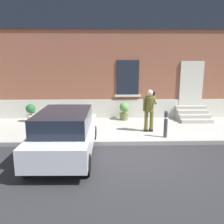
{
  "coord_description": "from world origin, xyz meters",
  "views": [
    {
      "loc": [
        -1.04,
        -7.38,
        3.04
      ],
      "look_at": [
        -0.8,
        1.6,
        1.1
      ],
      "focal_mm": 38.47,
      "sensor_mm": 36.0,
      "label": 1
    }
  ],
  "objects_px": {
    "bollard_far_left": "(85,124)",
    "planter_olive": "(124,111)",
    "planter_cream": "(31,113)",
    "hatchback_car_silver": "(65,132)",
    "person_on_phone": "(149,108)",
    "bollard_near_person": "(166,123)",
    "planter_charcoal": "(78,112)"
  },
  "relations": [
    {
      "from": "planter_olive",
      "to": "bollard_far_left",
      "type": "bearing_deg",
      "value": -121.16
    },
    {
      "from": "hatchback_car_silver",
      "to": "bollard_far_left",
      "type": "xyz_separation_m",
      "value": [
        0.51,
        1.36,
        -0.08
      ]
    },
    {
      "from": "planter_cream",
      "to": "planter_charcoal",
      "type": "relative_size",
      "value": 1.0
    },
    {
      "from": "planter_charcoal",
      "to": "hatchback_car_silver",
      "type": "bearing_deg",
      "value": -89.53
    },
    {
      "from": "bollard_near_person",
      "to": "planter_charcoal",
      "type": "distance_m",
      "value": 4.39
    },
    {
      "from": "bollard_far_left",
      "to": "person_on_phone",
      "type": "xyz_separation_m",
      "value": [
        2.55,
        0.77,
        0.44
      ]
    },
    {
      "from": "bollard_near_person",
      "to": "bollard_far_left",
      "type": "relative_size",
      "value": 1.0
    },
    {
      "from": "bollard_near_person",
      "to": "bollard_far_left",
      "type": "height_order",
      "value": "same"
    },
    {
      "from": "bollard_far_left",
      "to": "planter_cream",
      "type": "bearing_deg",
      "value": 137.86
    },
    {
      "from": "bollard_near_person",
      "to": "person_on_phone",
      "type": "bearing_deg",
      "value": 123.06
    },
    {
      "from": "bollard_far_left",
      "to": "planter_olive",
      "type": "relative_size",
      "value": 1.22
    },
    {
      "from": "hatchback_car_silver",
      "to": "planter_olive",
      "type": "height_order",
      "value": "hatchback_car_silver"
    },
    {
      "from": "person_on_phone",
      "to": "bollard_near_person",
      "type": "bearing_deg",
      "value": -62.91
    },
    {
      "from": "person_on_phone",
      "to": "planter_charcoal",
      "type": "xyz_separation_m",
      "value": [
        -3.1,
        1.75,
        -0.55
      ]
    },
    {
      "from": "bollard_near_person",
      "to": "planter_olive",
      "type": "relative_size",
      "value": 1.22
    },
    {
      "from": "bollard_near_person",
      "to": "planter_charcoal",
      "type": "xyz_separation_m",
      "value": [
        -3.6,
        2.52,
        -0.11
      ]
    },
    {
      "from": "hatchback_car_silver",
      "to": "planter_charcoal",
      "type": "distance_m",
      "value": 3.88
    },
    {
      "from": "planter_charcoal",
      "to": "planter_olive",
      "type": "xyz_separation_m",
      "value": [
        2.24,
        0.28,
        0.0
      ]
    },
    {
      "from": "bollard_far_left",
      "to": "planter_charcoal",
      "type": "bearing_deg",
      "value": 102.25
    },
    {
      "from": "bollard_near_person",
      "to": "planter_cream",
      "type": "xyz_separation_m",
      "value": [
        -5.84,
        2.52,
        -0.11
      ]
    },
    {
      "from": "hatchback_car_silver",
      "to": "planter_olive",
      "type": "relative_size",
      "value": 4.76
    },
    {
      "from": "bollard_far_left",
      "to": "person_on_phone",
      "type": "bearing_deg",
      "value": 16.77
    },
    {
      "from": "bollard_far_left",
      "to": "person_on_phone",
      "type": "height_order",
      "value": "person_on_phone"
    },
    {
      "from": "planter_cream",
      "to": "planter_charcoal",
      "type": "xyz_separation_m",
      "value": [
        2.24,
        -0.0,
        0.0
      ]
    },
    {
      "from": "bollard_near_person",
      "to": "planter_cream",
      "type": "bearing_deg",
      "value": 156.67
    },
    {
      "from": "planter_charcoal",
      "to": "planter_olive",
      "type": "bearing_deg",
      "value": 7.11
    },
    {
      "from": "bollard_near_person",
      "to": "planter_cream",
      "type": "distance_m",
      "value": 6.36
    },
    {
      "from": "hatchback_car_silver",
      "to": "planter_cream",
      "type": "relative_size",
      "value": 4.76
    },
    {
      "from": "hatchback_car_silver",
      "to": "person_on_phone",
      "type": "distance_m",
      "value": 3.75
    },
    {
      "from": "bollard_near_person",
      "to": "planter_olive",
      "type": "xyz_separation_m",
      "value": [
        -1.37,
        2.79,
        -0.11
      ]
    },
    {
      "from": "planter_charcoal",
      "to": "planter_olive",
      "type": "distance_m",
      "value": 2.25
    },
    {
      "from": "bollard_far_left",
      "to": "planter_olive",
      "type": "bearing_deg",
      "value": 58.84
    }
  ]
}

